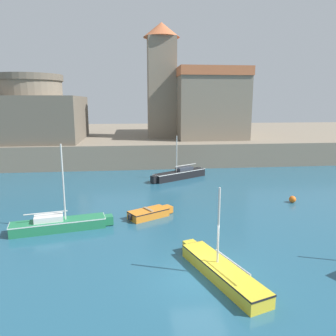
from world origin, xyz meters
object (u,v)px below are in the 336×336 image
at_px(sailboat_yellow_2, 221,270).
at_px(mooring_buoy, 293,199).
at_px(sailboat_green_4, 60,224).
at_px(fortress, 33,115).
at_px(church, 197,100).
at_px(dinghy_orange_0, 150,213).
at_px(sailboat_black_3, 180,174).

relative_size(sailboat_yellow_2, mooring_buoy, 11.05).
bearing_deg(sailboat_green_4, mooring_buoy, 12.49).
xyz_separation_m(sailboat_yellow_2, fortress, (-16.97, 32.07, 5.99)).
height_order(sailboat_yellow_2, church, church).
bearing_deg(fortress, sailboat_yellow_2, -62.12).
bearing_deg(mooring_buoy, sailboat_yellow_2, -129.85).
bearing_deg(sailboat_yellow_2, dinghy_orange_0, 108.25).
height_order(sailboat_black_3, church, church).
bearing_deg(sailboat_yellow_2, sailboat_green_4, 141.93).
xyz_separation_m(dinghy_orange_0, fortress, (-14.16, 23.56, 6.05)).
xyz_separation_m(sailboat_green_4, mooring_buoy, (17.52, 3.88, -0.16)).
distance_m(sailboat_black_3, fortress, 22.45).
distance_m(sailboat_green_4, mooring_buoy, 17.94).
relative_size(sailboat_green_4, fortress, 0.50).
xyz_separation_m(sailboat_green_4, church, (14.70, 29.51, 7.86)).
xyz_separation_m(sailboat_yellow_2, sailboat_green_4, (-8.63, 6.76, 0.07)).
relative_size(sailboat_yellow_2, fortress, 0.48).
xyz_separation_m(church, fortress, (-23.04, -4.19, -1.94)).
bearing_deg(mooring_buoy, sailboat_black_3, 130.27).
bearing_deg(dinghy_orange_0, church, 72.26).
bearing_deg(fortress, sailboat_black_3, -34.01).
bearing_deg(dinghy_orange_0, fortress, 121.01).
height_order(sailboat_black_3, sailboat_green_4, sailboat_green_4).
bearing_deg(sailboat_black_3, fortress, 145.99).
xyz_separation_m(sailboat_green_4, fortress, (-8.34, 25.31, 5.92)).
distance_m(dinghy_orange_0, church, 30.22).
relative_size(church, fortress, 1.34).
xyz_separation_m(dinghy_orange_0, sailboat_black_3, (3.80, 11.44, 0.19)).
relative_size(sailboat_yellow_2, church, 0.36).
distance_m(dinghy_orange_0, sailboat_yellow_2, 8.96).
bearing_deg(church, fortress, -169.69).
xyz_separation_m(sailboat_yellow_2, church, (6.07, 36.27, 7.93)).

